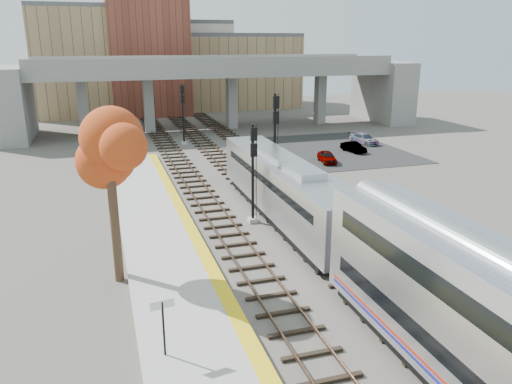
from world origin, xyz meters
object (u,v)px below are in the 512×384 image
object	(u,v)px
tree	(109,155)
car_c	(364,139)
signal_mast_near	(253,177)
locomotive	(284,187)
car_a	(327,157)
signal_mast_far	(183,115)
car_b	(353,147)
signal_mast_mid	(275,141)

from	to	relation	value
tree	car_c	distance (m)	39.55
signal_mast_near	tree	distance (m)	11.07
signal_mast_near	locomotive	bearing A→B (deg)	-3.90
tree	signal_mast_near	bearing A→B (deg)	33.66
tree	car_a	xyz separation A→B (m)	(20.55, 19.59, -5.83)
signal_mast_far	car_b	bearing A→B (deg)	-30.71
locomotive	car_a	xyz separation A→B (m)	(9.66, 13.89, -1.67)
locomotive	signal_mast_far	xyz separation A→B (m)	(-2.10, 27.16, 1.04)
signal_mast_mid	car_a	world-z (taller)	signal_mast_mid
tree	locomotive	bearing A→B (deg)	27.66
car_a	car_b	size ratio (longest dim) A/B	1.03
signal_mast_mid	car_c	distance (m)	20.91
signal_mast_mid	tree	distance (m)	18.68
signal_mast_near	signal_mast_far	bearing A→B (deg)	90.00
signal_mast_near	signal_mast_mid	xyz separation A→B (m)	(4.10, 7.42, 0.72)
signal_mast_far	car_a	world-z (taller)	signal_mast_far
car_a	car_c	xyz separation A→B (m)	(8.02, 7.13, 0.02)
signal_mast_far	signal_mast_mid	bearing A→B (deg)	-78.18
signal_mast_far	car_b	size ratio (longest dim) A/B	2.09
locomotive	signal_mast_far	distance (m)	27.26
locomotive	signal_mast_near	bearing A→B (deg)	176.10
locomotive	signal_mast_mid	size ratio (longest dim) A/B	2.53
signal_mast_mid	car_c	xyz separation A→B (m)	(15.69, 13.46, -3.20)
locomotive	car_a	size ratio (longest dim) A/B	5.73
tree	car_a	size ratio (longest dim) A/B	2.61
locomotive	tree	xyz separation A→B (m)	(-10.88, -5.71, 4.16)
car_c	locomotive	bearing A→B (deg)	-141.96
tree	car_b	xyz separation A→B (m)	(25.27, 23.07, -5.86)
car_a	car_c	size ratio (longest dim) A/B	0.83
car_b	car_c	world-z (taller)	car_c
tree	car_a	bearing A→B (deg)	43.64
signal_mast_near	tree	size ratio (longest dim) A/B	0.75
signal_mast_mid	car_b	distance (m)	16.13
signal_mast_far	car_c	bearing A→B (deg)	-17.25
car_b	signal_mast_far	bearing A→B (deg)	137.97
car_b	car_c	xyz separation A→B (m)	(3.30, 3.65, 0.05)
tree	car_b	size ratio (longest dim) A/B	2.68
signal_mast_far	tree	xyz separation A→B (m)	(-8.78, -32.87, 3.12)
locomotive	car_c	bearing A→B (deg)	49.92
signal_mast_near	signal_mast_far	xyz separation A→B (m)	(-0.00, 27.02, 0.22)
signal_mast_mid	tree	world-z (taller)	tree
signal_mast_far	car_a	distance (m)	17.94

